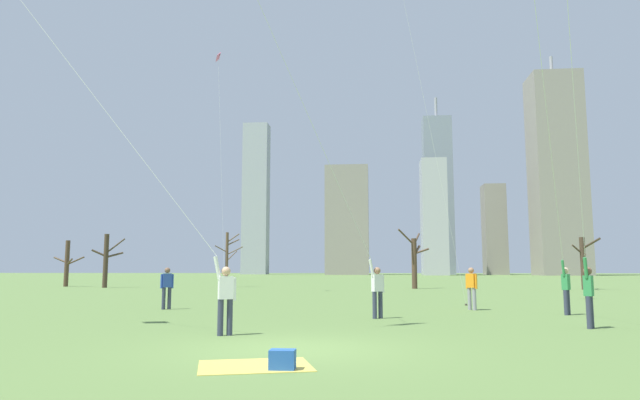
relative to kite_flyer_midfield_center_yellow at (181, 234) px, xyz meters
The scene contains 20 objects.
ground_plane 4.32m from the kite_flyer_midfield_center_yellow, 33.73° to the right, with size 400.00×400.00×0.00m, color #5B7A3D.
kite_flyer_midfield_center_yellow is the anchor object (origin of this frame).
kite_flyer_midfield_right_white 10.47m from the kite_flyer_midfield_center_yellow, 17.62° to the left, with size 6.16×15.10×15.66m.
kite_flyer_foreground_left_red 10.18m from the kite_flyer_midfield_center_yellow, 10.11° to the left, with size 2.45×5.48×10.88m.
kite_flyer_midfield_left_orange 5.19m from the kite_flyer_midfield_center_yellow, 46.01° to the left, with size 6.33×6.78×14.93m.
bystander_strolling_midfield 12.40m from the kite_flyer_midfield_center_yellow, 47.20° to the left, with size 0.39×0.38×1.62m.
bystander_far_off_by_trees 9.12m from the kite_flyer_midfield_center_yellow, 112.50° to the left, with size 0.45×0.35×1.62m.
distant_kite_high_overhead_pink 25.72m from the kite_flyer_midfield_center_yellow, 103.99° to the left, with size 1.53×2.53×16.29m.
picnic_spot 5.57m from the kite_flyer_midfield_center_yellow, 54.24° to the right, with size 2.12×1.85×0.31m.
bare_tree_far_right_edge 35.92m from the kite_flyer_midfield_center_yellow, 103.01° to the left, with size 2.35×2.44×4.76m.
bare_tree_center 33.39m from the kite_flyer_midfield_center_yellow, 76.31° to the left, with size 2.53×2.68×4.73m.
bare_tree_left_of_center 41.79m from the kite_flyer_midfield_center_yellow, 123.07° to the left, with size 3.01×1.14×4.12m.
bare_tree_right_of_center 37.04m from the kite_flyer_midfield_center_yellow, 118.85° to the left, with size 2.58×1.48×4.51m.
bare_tree_leftmost 37.79m from the kite_flyer_midfield_center_yellow, 56.86° to the left, with size 1.74×3.24×4.00m.
skyline_slender_spire 148.57m from the kite_flyer_midfield_center_yellow, 75.25° to the left, with size 5.76×6.33×24.58m.
skyline_mid_tower_left 149.76m from the kite_flyer_midfield_center_yellow, 81.01° to the left, with size 8.00×6.36×50.86m.
skyline_short_annex 140.62m from the kite_flyer_midfield_center_yellow, 90.97° to the left, with size 11.69×9.46×29.62m.
skyline_mid_tower_right 154.75m from the kite_flyer_midfield_center_yellow, 101.35° to the left, with size 7.44×5.63×45.18m.
skyline_tall_tower 140.99m from the kite_flyer_midfield_center_yellow, 68.67° to the left, with size 11.84×10.72×55.67m.
skyline_wide_slab 130.88m from the kite_flyer_midfield_center_yellow, 81.20° to the left, with size 6.21×7.35×29.07m.
Camera 1 is at (1.62, -11.13, 1.56)m, focal length 31.40 mm.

